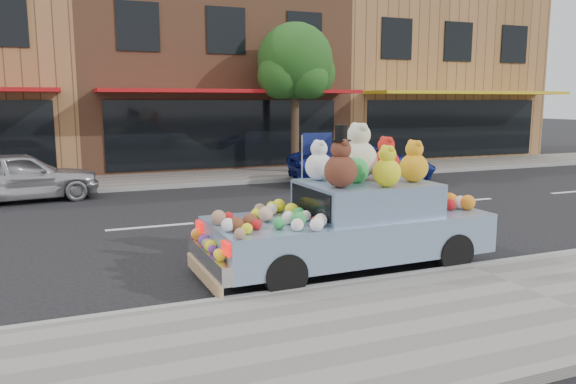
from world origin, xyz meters
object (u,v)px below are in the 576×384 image
street_tree (295,68)px  car_silver (20,176)px  art_car (351,218)px  car_blue (362,163)px

street_tree → car_silver: bearing=-165.5°
art_car → car_silver: bearing=120.1°
car_silver → street_tree: bearing=-83.4°
car_silver → art_car: art_car is taller
art_car → street_tree: bearing=70.3°
street_tree → car_blue: 4.25m
car_blue → car_silver: bearing=95.9°
car_silver → art_car: (5.09, -8.41, 0.14)m
car_silver → car_blue: car_silver is taller
car_silver → car_blue: bearing=-100.8°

